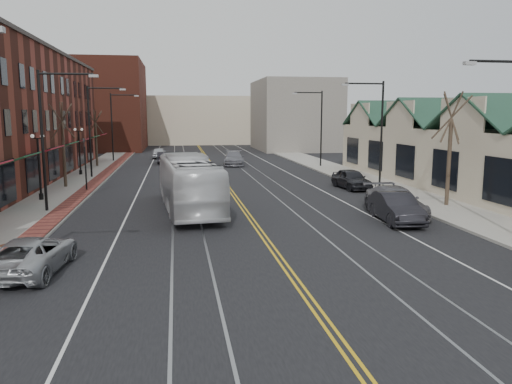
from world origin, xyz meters
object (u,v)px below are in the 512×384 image
object	(u,v)px
transit_bus	(189,184)
parked_car_b	(396,208)
parked_suv	(31,255)
parked_car_c	(395,202)
parked_car_d	(351,179)

from	to	relation	value
transit_bus	parked_car_b	distance (m)	11.92
parked_suv	transit_bus	bearing A→B (deg)	-112.54
parked_suv	parked_car_b	xyz separation A→B (m)	(16.73, 5.97, 0.12)
parked_suv	parked_car_c	world-z (taller)	parked_car_c
parked_car_c	parked_car_d	world-z (taller)	parked_car_c
transit_bus	parked_car_b	bearing A→B (deg)	149.84
parked_suv	parked_car_b	distance (m)	17.77
parked_car_d	transit_bus	bearing A→B (deg)	-156.78
parked_car_b	parked_car_d	size ratio (longest dim) A/B	1.06
transit_bus	parked_car_c	distance (m)	12.01
transit_bus	parked_car_d	size ratio (longest dim) A/B	2.60
transit_bus	parked_car_d	bearing A→B (deg)	-156.67
parked_car_c	parked_suv	bearing A→B (deg)	-154.51
parked_car_b	transit_bus	bearing A→B (deg)	159.65
parked_car_b	parked_car_d	distance (m)	11.97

